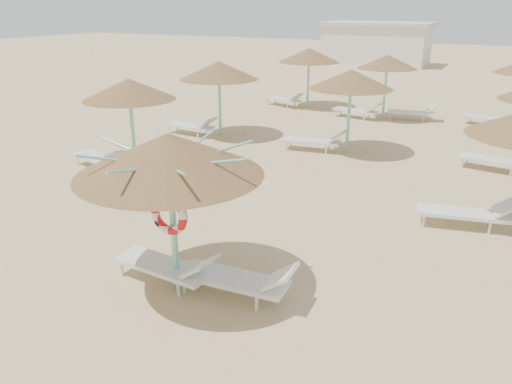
% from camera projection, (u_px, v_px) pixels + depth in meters
% --- Properties ---
extents(ground, '(120.00, 120.00, 0.00)m').
position_uv_depth(ground, '(205.00, 284.00, 8.81)').
color(ground, tan).
rests_on(ground, ground).
extents(main_palapa, '(3.06, 3.06, 2.74)m').
position_uv_depth(main_palapa, '(169.00, 155.00, 7.93)').
color(main_palapa, '#7AD3B7').
rests_on(main_palapa, ground).
extents(lounger_main_a, '(2.04, 0.74, 0.73)m').
position_uv_depth(lounger_main_a, '(169.00, 266.00, 8.71)').
color(lounger_main_a, silver).
rests_on(lounger_main_a, ground).
extents(lounger_main_b, '(2.07, 0.73, 0.74)m').
position_uv_depth(lounger_main_b, '(240.00, 279.00, 8.30)').
color(lounger_main_b, silver).
rests_on(lounger_main_b, ground).
extents(palapa_field, '(18.22, 14.17, 2.72)m').
position_uv_depth(palapa_field, '(384.00, 81.00, 15.98)').
color(palapa_field, '#7AD3B7').
rests_on(palapa_field, ground).
extents(service_hut, '(8.40, 4.40, 3.25)m').
position_uv_depth(service_hut, '(376.00, 43.00, 39.93)').
color(service_hut, silver).
rests_on(service_hut, ground).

